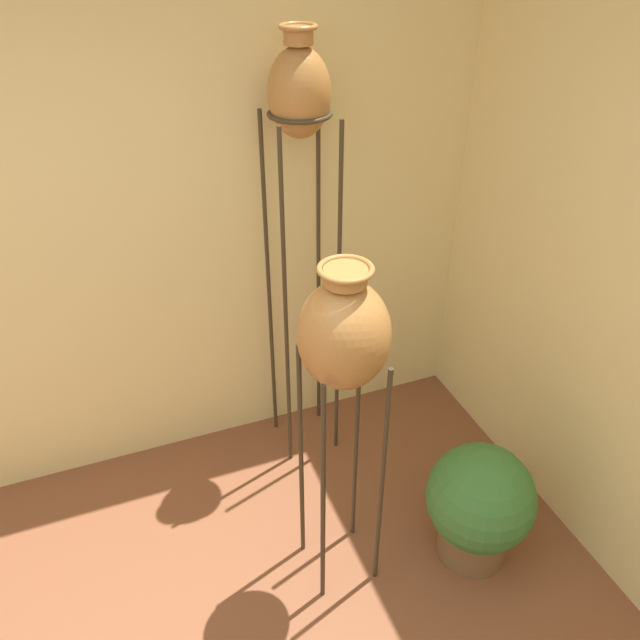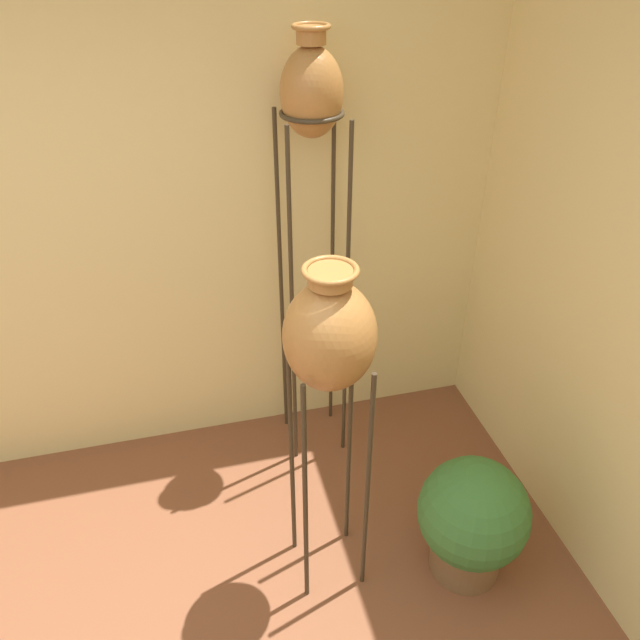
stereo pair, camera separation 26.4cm
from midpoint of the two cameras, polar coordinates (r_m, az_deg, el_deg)
name	(u,v)px [view 1 (the left image)]	position (r m, az deg, el deg)	size (l,w,h in m)	color
wall_back	(36,235)	(3.02, -26.88, 6.90)	(8.20, 0.06, 2.70)	beige
vase_stand_tall	(300,115)	(2.71, -4.80, 18.14)	(0.29, 0.29, 2.15)	#382D1E
vase_stand_medium	(344,339)	(2.19, -1.25, -1.88)	(0.33, 0.33, 1.55)	#382D1E
potted_plant	(479,504)	(2.92, 11.77, -16.25)	(0.48, 0.48, 0.60)	brown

